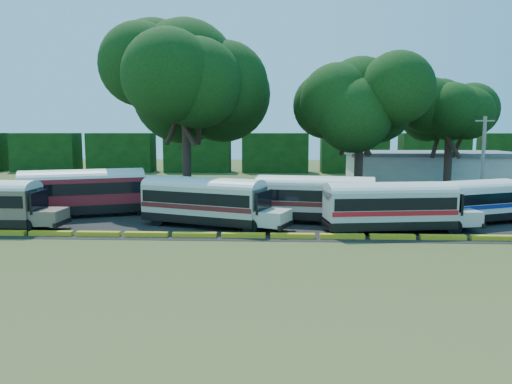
{
  "coord_description": "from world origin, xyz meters",
  "views": [
    {
      "loc": [
        0.69,
        -28.81,
        6.59
      ],
      "look_at": [
        -0.97,
        6.0,
        2.2
      ],
      "focal_mm": 35.0,
      "sensor_mm": 36.0,
      "label": 1
    }
  ],
  "objects_px": {
    "bus_cream_west": "(206,199)",
    "bus_red": "(87,189)",
    "tree_west": "(185,73)",
    "bus_white_red": "(392,204)"
  },
  "relations": [
    {
      "from": "bus_white_red",
      "to": "tree_west",
      "type": "distance_m",
      "value": 22.39
    },
    {
      "from": "bus_red",
      "to": "bus_cream_west",
      "type": "bearing_deg",
      "value": -43.13
    },
    {
      "from": "bus_cream_west",
      "to": "tree_west",
      "type": "height_order",
      "value": "tree_west"
    },
    {
      "from": "bus_cream_west",
      "to": "tree_west",
      "type": "xyz_separation_m",
      "value": [
        -3.43,
        11.46,
        9.65
      ]
    },
    {
      "from": "bus_red",
      "to": "bus_white_red",
      "type": "distance_m",
      "value": 22.42
    },
    {
      "from": "bus_cream_west",
      "to": "tree_west",
      "type": "distance_m",
      "value": 15.37
    },
    {
      "from": "bus_red",
      "to": "bus_cream_west",
      "type": "distance_m",
      "value": 10.38
    },
    {
      "from": "bus_white_red",
      "to": "tree_west",
      "type": "height_order",
      "value": "tree_west"
    },
    {
      "from": "tree_west",
      "to": "bus_cream_west",
      "type": "bearing_deg",
      "value": -73.35
    },
    {
      "from": "bus_cream_west",
      "to": "bus_red",
      "type": "bearing_deg",
      "value": 179.28
    }
  ]
}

